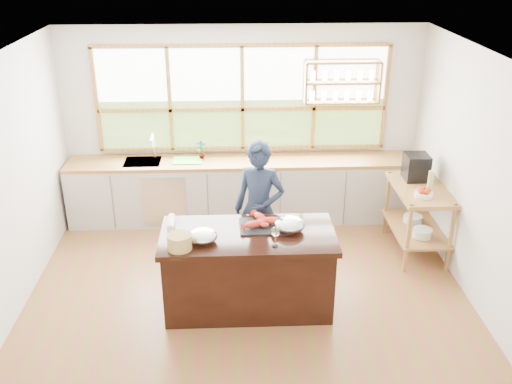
{
  "coord_description": "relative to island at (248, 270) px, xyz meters",
  "views": [
    {
      "loc": [
        -0.14,
        -5.48,
        3.78
      ],
      "look_at": [
        0.1,
        0.15,
        1.22
      ],
      "focal_mm": 40.0,
      "sensor_mm": 36.0,
      "label": 1
    }
  ],
  "objects": [
    {
      "name": "fruit_bowl",
      "position": [
        2.14,
        0.84,
        0.49
      ],
      "size": [
        0.23,
        0.23,
        0.11
      ],
      "color": "silver",
      "rests_on": "right_shelf_unit"
    },
    {
      "name": "island",
      "position": [
        0.0,
        0.0,
        0.0
      ],
      "size": [
        1.85,
        0.9,
        0.9
      ],
      "color": "black",
      "rests_on": "ground_plane"
    },
    {
      "name": "mixing_bowl_left",
      "position": [
        -0.46,
        -0.15,
        0.51
      ],
      "size": [
        0.3,
        0.3,
        0.14
      ],
      "primitive_type": "ellipsoid",
      "color": "silver",
      "rests_on": "island"
    },
    {
      "name": "ground_plane",
      "position": [
        0.0,
        0.2,
        -0.45
      ],
      "size": [
        5.0,
        5.0,
        0.0
      ],
      "primitive_type": "plane",
      "color": "brown"
    },
    {
      "name": "espresso_machine",
      "position": [
        2.19,
        1.37,
        0.61
      ],
      "size": [
        0.29,
        0.31,
        0.33
      ],
      "primitive_type": "cube",
      "rotation": [
        0.0,
        0.0,
        -0.0
      ],
      "color": "black",
      "rests_on": "right_shelf_unit"
    },
    {
      "name": "wine_glass",
      "position": [
        0.27,
        -0.28,
        0.61
      ],
      "size": [
        0.08,
        0.08,
        0.22
      ],
      "color": "white",
      "rests_on": "island"
    },
    {
      "name": "potted_plant",
      "position": [
        -0.59,
        2.2,
        0.58
      ],
      "size": [
        0.15,
        0.1,
        0.28
      ],
      "primitive_type": "imported",
      "rotation": [
        0.0,
        0.0,
        -0.03
      ],
      "color": "slate",
      "rests_on": "back_counter"
    },
    {
      "name": "lobster_pile",
      "position": [
        0.21,
        0.14,
        0.5
      ],
      "size": [
        0.52,
        0.44,
        0.08
      ],
      "color": "red",
      "rests_on": "slate_board"
    },
    {
      "name": "right_shelf_unit",
      "position": [
        2.19,
        1.09,
        0.15
      ],
      "size": [
        0.62,
        1.1,
        0.9
      ],
      "color": "#9D6637",
      "rests_on": "ground_plane"
    },
    {
      "name": "wicker_basket",
      "position": [
        -0.69,
        -0.29,
        0.53
      ],
      "size": [
        0.25,
        0.25,
        0.16
      ],
      "primitive_type": "cylinder",
      "color": "tan",
      "rests_on": "island"
    },
    {
      "name": "room_shell",
      "position": [
        0.02,
        0.71,
        1.3
      ],
      "size": [
        5.02,
        4.52,
        2.71
      ],
      "color": "beige",
      "rests_on": "ground_plane"
    },
    {
      "name": "wine_bottle",
      "position": [
        2.24,
        0.95,
        0.59
      ],
      "size": [
        0.08,
        0.08,
        0.28
      ],
      "primitive_type": "cylinder",
      "rotation": [
        0.0,
        0.0,
        -0.08
      ],
      "color": "#AAB65B",
      "rests_on": "right_shelf_unit"
    },
    {
      "name": "cook",
      "position": [
        0.15,
        0.71,
        0.38
      ],
      "size": [
        0.7,
        0.57,
        1.66
      ],
      "primitive_type": "imported",
      "rotation": [
        0.0,
        0.0,
        -0.33
      ],
      "color": "#182238",
      "rests_on": "ground_plane"
    },
    {
      "name": "back_counter",
      "position": [
        -0.02,
        2.14,
        0.0
      ],
      "size": [
        4.9,
        0.63,
        0.9
      ],
      "color": "#A8A79F",
      "rests_on": "ground_plane"
    },
    {
      "name": "cutting_board",
      "position": [
        -0.77,
        2.14,
        0.45
      ],
      "size": [
        0.41,
        0.31,
        0.01
      ],
      "primitive_type": "cube",
      "rotation": [
        0.0,
        0.0,
        -0.03
      ],
      "color": "#4DC845",
      "rests_on": "back_counter"
    },
    {
      "name": "slate_board",
      "position": [
        0.19,
        0.14,
        0.45
      ],
      "size": [
        0.56,
        0.42,
        0.02
      ],
      "primitive_type": "cube",
      "rotation": [
        0.0,
        0.0,
        0.03
      ],
      "color": "black",
      "rests_on": "island"
    },
    {
      "name": "mixing_bowl_right",
      "position": [
        0.44,
        0.05,
        0.52
      ],
      "size": [
        0.33,
        0.33,
        0.16
      ],
      "primitive_type": "ellipsoid",
      "color": "silver",
      "rests_on": "island"
    },
    {
      "name": "parchment_roll",
      "position": [
        -0.83,
        0.21,
        0.49
      ],
      "size": [
        0.1,
        0.3,
        0.08
      ],
      "primitive_type": "cylinder",
      "rotation": [
        1.57,
        0.0,
        0.06
      ],
      "color": "white",
      "rests_on": "island"
    }
  ]
}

